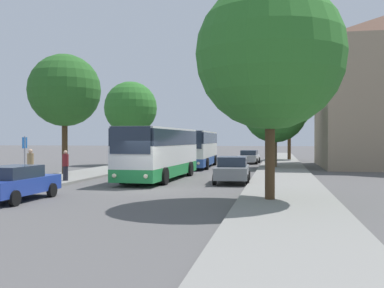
{
  "coord_description": "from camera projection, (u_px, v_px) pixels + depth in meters",
  "views": [
    {
      "loc": [
        6.59,
        -21.84,
        2.58
      ],
      "look_at": [
        -0.25,
        14.13,
        2.19
      ],
      "focal_mm": 42.0,
      "sensor_mm": 36.0,
      "label": 1
    }
  ],
  "objects": [
    {
      "name": "sidewalk_right",
      "position": [
        286.0,
        192.0,
        21.41
      ],
      "size": [
        4.0,
        120.0,
        0.15
      ],
      "primitive_type": "cube",
      "color": "gray",
      "rests_on": "ground_plane"
    },
    {
      "name": "tree_right_near",
      "position": [
        289.0,
        106.0,
        54.0
      ],
      "size": [
        5.49,
        5.49,
        9.15
      ],
      "color": "#47331E",
      "rests_on": "sidewalk_right"
    },
    {
      "name": "ground_plane",
      "position": [
        145.0,
        190.0,
        22.72
      ],
      "size": [
        300.0,
        300.0,
        0.0
      ],
      "primitive_type": "plane",
      "color": "#565454",
      "rests_on": "ground"
    },
    {
      "name": "bus_middle",
      "position": [
        197.0,
        148.0,
        41.28
      ],
      "size": [
        3.12,
        11.12,
        3.28
      ],
      "rotation": [
        0.0,
        0.0,
        0.03
      ],
      "color": "#2D519E",
      "rests_on": "ground_plane"
    },
    {
      "name": "tree_right_far",
      "position": [
        275.0,
        111.0,
        39.52
      ],
      "size": [
        5.65,
        5.65,
        7.79
      ],
      "color": "brown",
      "rests_on": "sidewalk_right"
    },
    {
      "name": "tree_left_far",
      "position": [
        131.0,
        108.0,
        44.97
      ],
      "size": [
        5.29,
        5.29,
        8.22
      ],
      "color": "#47331E",
      "rests_on": "sidewalk_left"
    },
    {
      "name": "pedestrian_waiting_near",
      "position": [
        30.0,
        165.0,
        25.54
      ],
      "size": [
        0.36,
        0.36,
        1.88
      ],
      "rotation": [
        0.0,
        0.0,
        4.67
      ],
      "color": "#23232D",
      "rests_on": "sidewalk_left"
    },
    {
      "name": "bus_stop_sign",
      "position": [
        25.0,
        155.0,
        24.24
      ],
      "size": [
        0.08,
        0.45,
        2.59
      ],
      "color": "gray",
      "rests_on": "sidewalk_left"
    },
    {
      "name": "tree_right_mid",
      "position": [
        270.0,
        55.0,
        18.14
      ],
      "size": [
        6.06,
        6.06,
        8.88
      ],
      "color": "#47331E",
      "rests_on": "sidewalk_right"
    },
    {
      "name": "bus_front",
      "position": [
        160.0,
        152.0,
        28.58
      ],
      "size": [
        3.05,
        10.83,
        3.28
      ],
      "rotation": [
        0.0,
        0.0,
        -0.04
      ],
      "color": "#238942",
      "rests_on": "ground_plane"
    },
    {
      "name": "pedestrian_waiting_far",
      "position": [
        65.0,
        165.0,
        26.35
      ],
      "size": [
        0.36,
        0.36,
        1.78
      ],
      "rotation": [
        0.0,
        0.0,
        4.52
      ],
      "color": "#23232D",
      "rests_on": "sidewalk_left"
    },
    {
      "name": "sidewalk_left",
      "position": [
        19.0,
        186.0,
        24.02
      ],
      "size": [
        4.0,
        120.0,
        0.15
      ],
      "primitive_type": "cube",
      "color": "gray",
      "rests_on": "ground_plane"
    },
    {
      "name": "parked_car_right_near",
      "position": [
        232.0,
        169.0,
        26.54
      ],
      "size": [
        2.17,
        4.63,
        1.54
      ],
      "rotation": [
        0.0,
        0.0,
        3.18
      ],
      "color": "slate",
      "rests_on": "ground_plane"
    },
    {
      "name": "tree_left_near",
      "position": [
        65.0,
        91.0,
        31.65
      ],
      "size": [
        5.09,
        5.09,
        8.43
      ],
      "color": "#47331E",
      "rests_on": "sidewalk_left"
    },
    {
      "name": "parked_car_left_curb",
      "position": [
        15.0,
        183.0,
        18.73
      ],
      "size": [
        1.98,
        4.57,
        1.47
      ],
      "rotation": [
        0.0,
        0.0,
        -0.02
      ],
      "color": "#233D9E",
      "rests_on": "ground_plane"
    },
    {
      "name": "parked_car_right_far",
      "position": [
        249.0,
        157.0,
        47.61
      ],
      "size": [
        2.23,
        4.54,
        1.41
      ],
      "rotation": [
        0.0,
        0.0,
        3.09
      ],
      "color": "#B7B7BC",
      "rests_on": "ground_plane"
    }
  ]
}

